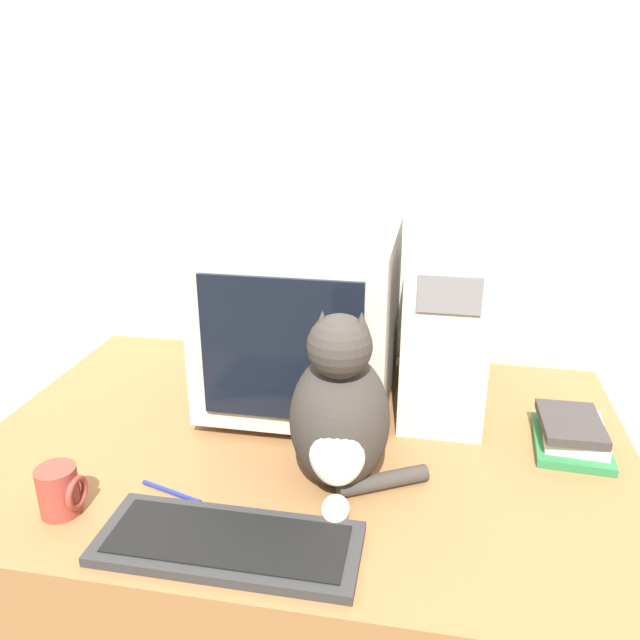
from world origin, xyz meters
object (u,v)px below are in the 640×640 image
pen (171,492)px  book_stack (572,434)px  crt_monitor (304,315)px  cat (340,415)px  computer_tower (445,316)px  keyboard (228,543)px  mug (60,491)px

pen → book_stack: bearing=22.2°
crt_monitor → book_stack: 0.66m
book_stack → pen: 0.86m
cat → crt_monitor: bearing=106.6°
computer_tower → book_stack: bearing=-30.9°
keyboard → cat: bearing=54.0°
crt_monitor → cat: size_ratio=1.26×
keyboard → book_stack: 0.78m
book_stack → crt_monitor: bearing=169.3°
book_stack → mug: size_ratio=2.30×
crt_monitor → pen: crt_monitor is taller
computer_tower → mug: (-0.68, -0.59, -0.17)m
computer_tower → mug: bearing=-139.5°
crt_monitor → book_stack: bearing=-10.7°
keyboard → pen: keyboard is taller
pen → keyboard: bearing=-38.1°
keyboard → mug: 0.34m
keyboard → pen: bearing=141.9°
computer_tower → cat: (-0.19, -0.40, -0.07)m
book_stack → cat: bearing=-154.4°
crt_monitor → mug: bearing=-123.2°
book_stack → pen: size_ratio=1.59×
cat → book_stack: cat is taller
crt_monitor → cat: bearing=-67.6°
book_stack → computer_tower: bearing=149.1°
crt_monitor → pen: 0.52m
book_stack → mug: bearing=-156.9°
crt_monitor → pen: (-0.17, -0.44, -0.22)m
computer_tower → cat: 0.45m
mug → computer_tower: bearing=40.5°
keyboard → pen: (-0.16, 0.12, -0.01)m
computer_tower → pen: computer_tower is taller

